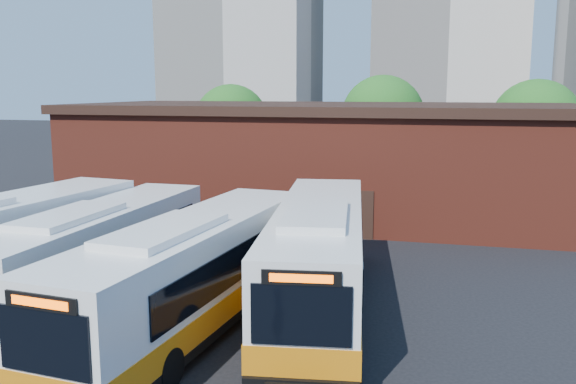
# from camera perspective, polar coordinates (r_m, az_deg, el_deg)

# --- Properties ---
(ground) EXTENTS (220.00, 220.00, 0.00)m
(ground) POSITION_cam_1_polar(r_m,az_deg,el_deg) (17.95, -9.24, -14.34)
(ground) COLOR black
(bus_midwest) EXTENTS (2.86, 12.47, 3.38)m
(bus_midwest) POSITION_cam_1_polar(r_m,az_deg,el_deg) (22.12, -17.44, -5.81)
(bus_midwest) COLOR silver
(bus_midwest) RESTS_ON ground
(bus_mideast) EXTENTS (3.92, 13.22, 3.56)m
(bus_mideast) POSITION_cam_1_polar(r_m,az_deg,el_deg) (18.73, -8.92, -8.02)
(bus_mideast) COLOR silver
(bus_mideast) RESTS_ON ground
(bus_east) EXTENTS (4.48, 13.56, 3.64)m
(bus_east) POSITION_cam_1_polar(r_m,az_deg,el_deg) (20.30, 2.90, -6.40)
(bus_east) COLOR silver
(bus_east) RESTS_ON ground
(depot_building) EXTENTS (28.60, 12.60, 6.40)m
(depot_building) POSITION_cam_1_polar(r_m,az_deg,el_deg) (35.85, 3.41, 3.21)
(depot_building) COLOR maroon
(depot_building) RESTS_ON ground
(tree_west) EXTENTS (6.00, 6.00, 7.65)m
(tree_west) POSITION_cam_1_polar(r_m,az_deg,el_deg) (49.94, -5.34, 6.59)
(tree_west) COLOR #382314
(tree_west) RESTS_ON ground
(tree_mid) EXTENTS (6.56, 6.56, 8.36)m
(tree_mid) POSITION_cam_1_polar(r_m,az_deg,el_deg) (49.26, 8.83, 6.98)
(tree_mid) COLOR #382314
(tree_mid) RESTS_ON ground
(tree_east) EXTENTS (6.24, 6.24, 7.96)m
(tree_east) POSITION_cam_1_polar(r_m,az_deg,el_deg) (46.49, 22.15, 5.94)
(tree_east) COLOR #382314
(tree_east) RESTS_ON ground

